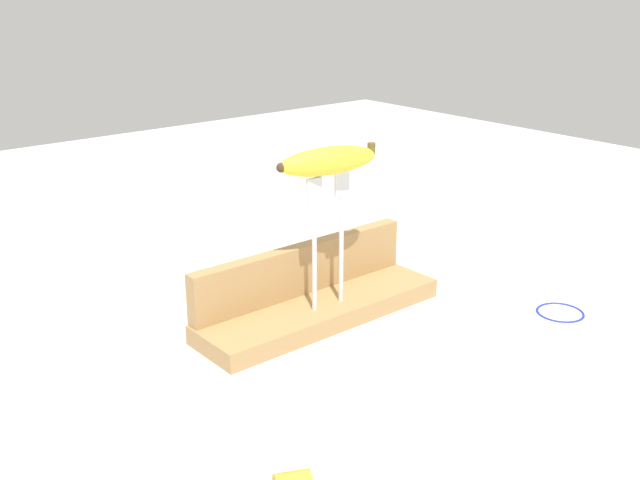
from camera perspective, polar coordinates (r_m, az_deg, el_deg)
The scene contains 7 objects.
ground_plane at distance 1.18m, azimuth -0.00°, elevation -5.92°, with size 3.00×3.00×0.00m, color silver.
wooden_board at distance 1.18m, azimuth -0.00°, elevation -5.27°, with size 0.41×0.12×0.03m, color #A87F4C.
board_backstop at distance 1.19m, azimuth -1.42°, elevation -2.18°, with size 0.40×0.02×0.08m, color #A87F4C.
fork_stand_center at distance 1.11m, azimuth 0.61°, elevation 0.77°, with size 0.08×0.01×0.20m.
banana_raised_center at distance 1.08m, azimuth 0.62°, elevation 5.96°, with size 0.16×0.07×0.04m.
fork_fallen_near at distance 1.16m, azimuth -15.14°, elevation -6.89°, with size 0.14×0.14×0.01m.
wire_coil at distance 1.26m, azimuth 17.58°, elevation -5.15°, with size 0.07×0.07×0.00m, color #1E2DA5.
Camera 1 is at (-0.68, -0.82, 0.51)m, focal length 42.65 mm.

